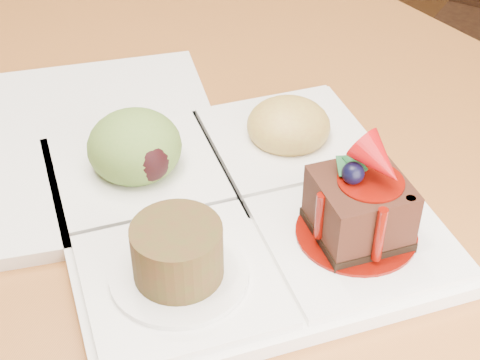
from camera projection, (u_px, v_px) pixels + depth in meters
sampler_plate at (236, 191)px, 0.56m from camera, size 0.34×0.34×0.10m
second_plate at (66, 148)px, 0.63m from camera, size 0.34×0.34×0.01m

